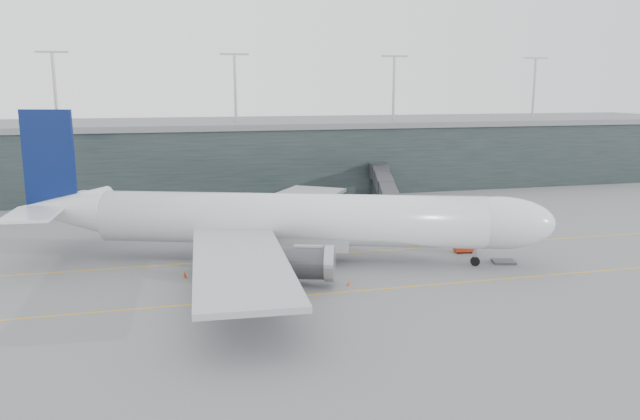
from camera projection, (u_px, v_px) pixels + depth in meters
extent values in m
plane|color=#5D5E63|center=(243.00, 252.00, 86.80)|extent=(320.00, 320.00, 0.00)
cube|color=orange|center=(247.00, 260.00, 83.00)|extent=(160.00, 0.25, 0.02)
cube|color=orange|center=(267.00, 298.00, 67.78)|extent=(160.00, 0.25, 0.02)
cube|color=orange|center=(257.00, 221.00, 107.02)|extent=(0.25, 60.00, 0.02)
cube|color=black|center=(210.00, 157.00, 140.61)|extent=(240.00, 35.00, 14.00)
cube|color=slate|center=(209.00, 123.00, 139.13)|extent=(240.00, 36.00, 1.20)
cylinder|color=#9E9EA3|center=(55.00, 90.00, 120.98)|extent=(0.60, 0.60, 14.00)
cylinder|color=#9E9EA3|center=(235.00, 90.00, 129.38)|extent=(0.60, 0.60, 14.00)
cylinder|color=#9E9EA3|center=(394.00, 90.00, 137.78)|extent=(0.60, 0.60, 14.00)
cylinder|color=#9E9EA3|center=(534.00, 89.00, 146.18)|extent=(0.60, 0.60, 14.00)
cylinder|color=silver|center=(292.00, 219.00, 81.10)|extent=(49.08, 22.60, 6.69)
ellipsoid|color=silver|center=(499.00, 223.00, 78.84)|extent=(15.46, 10.93, 6.69)
cone|color=silver|center=(64.00, 209.00, 83.58)|extent=(13.32, 9.96, 6.42)
cube|color=#989CA1|center=(284.00, 238.00, 81.70)|extent=(18.08, 10.76, 2.16)
cube|color=black|center=(532.00, 215.00, 78.28)|extent=(3.30, 3.84, 0.86)
cube|color=#989CA1|center=(240.00, 262.00, 65.24)|extent=(11.42, 31.78, 0.59)
cylinder|color=#393A3F|center=(299.00, 263.00, 71.47)|extent=(8.37, 6.05, 3.78)
cube|color=#989CA1|center=(285.00, 203.00, 97.93)|extent=(25.95, 31.17, 0.59)
cylinder|color=#393A3F|center=(316.00, 224.00, 91.50)|extent=(8.37, 6.05, 3.78)
cube|color=#09174C|center=(49.00, 159.00, 82.40)|extent=(6.80, 2.81, 12.95)
cube|color=silver|center=(33.00, 214.00, 77.77)|extent=(6.62, 10.11, 0.38)
cube|color=silver|center=(77.00, 198.00, 89.37)|extent=(10.36, 11.37, 0.38)
cylinder|color=black|center=(475.00, 261.00, 80.07)|extent=(1.26, 0.80, 1.19)
cylinder|color=#9E9EA3|center=(475.00, 255.00, 79.91)|extent=(0.32, 0.32, 2.81)
cylinder|color=black|center=(252.00, 266.00, 77.38)|extent=(1.50, 0.97, 1.40)
cylinder|color=black|center=(266.00, 246.00, 87.50)|extent=(1.50, 0.97, 1.40)
cube|color=#27272C|center=(393.00, 206.00, 92.03)|extent=(4.31, 4.59, 2.95)
cube|color=#27272C|center=(389.00, 196.00, 100.59)|extent=(6.45, 13.86, 2.63)
cube|color=#27272C|center=(384.00, 183.00, 113.99)|extent=(6.70, 13.93, 2.74)
cube|color=#27272C|center=(380.00, 173.00, 127.39)|extent=(6.95, 14.01, 2.84)
cylinder|color=#9E9EA3|center=(388.00, 215.00, 101.94)|extent=(0.53, 0.53, 4.00)
cube|color=#393A3F|center=(388.00, 225.00, 102.26)|extent=(2.47, 2.12, 0.74)
cylinder|color=#27272C|center=(325.00, 172.00, 129.67)|extent=(4.21, 4.21, 3.16)
cylinder|color=#27272C|center=(325.00, 188.00, 130.32)|extent=(1.89, 1.89, 3.79)
cube|color=red|center=(463.00, 246.00, 86.49)|extent=(2.67, 1.90, 1.46)
cylinder|color=black|center=(458.00, 252.00, 85.99)|extent=(0.47, 0.23, 0.45)
cylinder|color=black|center=(471.00, 252.00, 86.18)|extent=(0.47, 0.23, 0.45)
cylinder|color=black|center=(456.00, 250.00, 87.09)|extent=(0.47, 0.23, 0.45)
cylinder|color=black|center=(468.00, 250.00, 87.28)|extent=(0.47, 0.23, 0.45)
cube|color=#36363A|center=(504.00, 262.00, 81.51)|extent=(3.32, 2.92, 0.28)
cube|color=#393A3F|center=(194.00, 237.00, 94.73)|extent=(1.99, 1.60, 0.20)
cube|color=#A9ADB5|center=(194.00, 232.00, 94.56)|extent=(1.59, 1.50, 1.47)
cube|color=navy|center=(194.00, 227.00, 94.41)|extent=(1.64, 1.55, 0.08)
cube|color=#393A3F|center=(227.00, 233.00, 97.18)|extent=(2.68, 2.43, 0.22)
cube|color=#A9AEB6|center=(227.00, 227.00, 96.99)|extent=(2.23, 2.17, 1.64)
cube|color=navy|center=(226.00, 222.00, 96.83)|extent=(2.30, 2.24, 0.09)
cube|color=#393A3F|center=(237.00, 235.00, 95.81)|extent=(2.37, 1.97, 0.22)
cube|color=silver|center=(237.00, 229.00, 95.61)|extent=(1.92, 1.82, 1.66)
cube|color=navy|center=(237.00, 224.00, 95.44)|extent=(1.98, 1.88, 0.09)
cone|color=orange|center=(502.00, 246.00, 88.66)|extent=(0.42, 0.42, 0.66)
cone|color=#D6420B|center=(349.00, 283.00, 72.17)|extent=(0.39, 0.39, 0.62)
cone|color=#FC520E|center=(303.00, 229.00, 99.29)|extent=(0.50, 0.50, 0.79)
cone|color=red|center=(185.00, 275.00, 75.11)|extent=(0.50, 0.50, 0.79)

